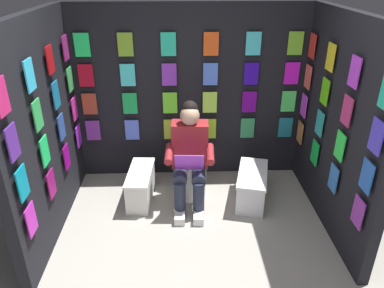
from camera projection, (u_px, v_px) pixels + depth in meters
name	position (u px, v px, depth m)	size (l,w,h in m)	color
display_wall_back	(190.00, 94.00, 4.45)	(2.84, 0.14, 2.12)	black
display_wall_left	(339.00, 126.00, 3.58)	(0.14, 1.96, 2.12)	black
display_wall_right	(43.00, 131.00, 3.48)	(0.14, 1.96, 2.12)	black
toilet	(190.00, 167.00, 4.33)	(0.41, 0.56, 0.77)	white
person_reading	(190.00, 156.00, 4.01)	(0.54, 0.70, 1.19)	maroon
comic_longbox_near	(141.00, 185.00, 4.24)	(0.30, 0.69, 0.37)	white
comic_longbox_far	(252.00, 186.00, 4.22)	(0.47, 0.75, 0.37)	silver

